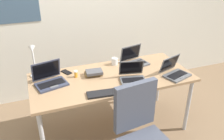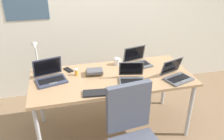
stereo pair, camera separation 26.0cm
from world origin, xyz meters
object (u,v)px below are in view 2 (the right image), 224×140
cell_phone (68,70)px  coffee_mug (118,61)px  external_keyboard (100,93)px  laptop_near_lamp (137,62)px  book_stack (94,72)px  laptop_near_mouse (132,78)px  computer_mouse (170,65)px  pill_bottle (76,72)px  desk_lamp (37,58)px  laptop_center (50,76)px  laptop_front_right (176,75)px

cell_phone → coffee_mug: coffee_mug is taller
external_keyboard → cell_phone: size_ratio=2.43×
laptop_near_lamp → book_stack: laptop_near_lamp is taller
laptop_near_mouse → computer_mouse: size_ratio=3.28×
external_keyboard → pill_bottle: pill_bottle is taller
desk_lamp → pill_bottle: desk_lamp is taller
computer_mouse → book_stack: 0.94m
laptop_center → computer_mouse: size_ratio=3.78×
computer_mouse → laptop_front_right: bearing=-113.2°
laptop_near_lamp → cell_phone: 0.84m
desk_lamp → cell_phone: (0.34, -0.01, -0.19)m
computer_mouse → pill_bottle: (-1.14, 0.05, 0.02)m
cell_phone → coffee_mug: (0.60, 0.01, 0.04)m
cell_phone → book_stack: 0.33m
laptop_near_mouse → cell_phone: 0.77m
laptop_front_right → pill_bottle: bearing=162.0°
cell_phone → laptop_front_right: bearing=-50.8°
pill_bottle → book_stack: size_ratio=0.38×
laptop_center → external_keyboard: (0.47, -0.39, -0.04)m
laptop_center → cell_phone: laptop_center is taller
desk_lamp → laptop_near_lamp: bearing=-3.0°
laptop_near_mouse → laptop_center: bearing=164.9°
cell_phone → desk_lamp: bearing=151.7°
desk_lamp → computer_mouse: (1.55, -0.20, -0.18)m
laptop_front_right → coffee_mug: 0.73m
desk_lamp → laptop_center: bearing=-57.5°
external_keyboard → book_stack: size_ratio=1.59×
laptop_near_lamp → pill_bottle: laptop_near_lamp is taller
laptop_front_right → cell_phone: (-1.14, 0.49, -0.04)m
desk_lamp → computer_mouse: size_ratio=4.17×
laptop_front_right → computer_mouse: (0.08, 0.30, -0.03)m
desk_lamp → laptop_near_lamp: 1.19m
laptop_near_mouse → external_keyboard: size_ratio=0.96×
laptop_near_lamp → external_keyboard: (-0.58, -0.53, -0.03)m
cell_phone → laptop_near_mouse: bearing=-60.9°
external_keyboard → coffee_mug: 0.69m
laptop_front_right → desk_lamp: bearing=161.4°
laptop_front_right → external_keyboard: bearing=-173.6°
cell_phone → pill_bottle: bearing=-88.6°
desk_lamp → coffee_mug: (0.94, 0.00, -0.15)m
computer_mouse → coffee_mug: 0.65m
book_stack → computer_mouse: bearing=-1.2°
laptop_front_right → external_keyboard: (-0.88, -0.10, -0.03)m
laptop_near_mouse → laptop_center: 0.88m
computer_mouse → book_stack: book_stack is taller
desk_lamp → laptop_center: 0.28m
laptop_near_mouse → desk_lamp: bearing=156.3°
computer_mouse → pill_bottle: bearing=169.5°
laptop_center → coffee_mug: laptop_center is taller
laptop_front_right → laptop_near_mouse: size_ratio=1.11×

